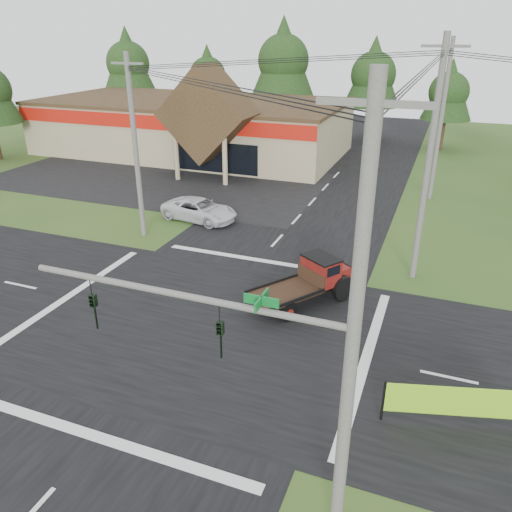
% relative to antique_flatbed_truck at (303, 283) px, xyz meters
% --- Properties ---
extents(ground, '(120.00, 120.00, 0.00)m').
position_rel_antique_flatbed_truck_xyz_m(ground, '(-3.52, -3.32, -1.06)').
color(ground, '#2A4E1C').
rests_on(ground, ground).
extents(road_ns, '(12.00, 120.00, 0.02)m').
position_rel_antique_flatbed_truck_xyz_m(road_ns, '(-3.52, -3.32, -1.05)').
color(road_ns, black).
rests_on(road_ns, ground).
extents(road_ew, '(120.00, 12.00, 0.02)m').
position_rel_antique_flatbed_truck_xyz_m(road_ew, '(-3.52, -3.32, -1.05)').
color(road_ew, black).
rests_on(road_ew, ground).
extents(parking_apron, '(28.00, 14.00, 0.02)m').
position_rel_antique_flatbed_truck_xyz_m(parking_apron, '(-17.52, 15.68, -1.05)').
color(parking_apron, black).
rests_on(parking_apron, ground).
extents(cvs_building, '(30.40, 18.20, 9.19)m').
position_rel_antique_flatbed_truck_xyz_m(cvs_building, '(-19.22, 26.25, 1.71)').
color(cvs_building, tan).
rests_on(cvs_building, ground).
extents(traffic_signal_mast, '(8.12, 0.24, 7.00)m').
position_rel_antique_flatbed_truck_xyz_m(traffic_signal_mast, '(2.30, -10.82, 3.36)').
color(traffic_signal_mast, '#595651').
rests_on(traffic_signal_mast, ground).
extents(utility_pole_nr, '(2.00, 0.30, 11.00)m').
position_rel_antique_flatbed_truck_xyz_m(utility_pole_nr, '(3.98, -10.82, 4.57)').
color(utility_pole_nr, '#595651').
rests_on(utility_pole_nr, ground).
extents(utility_pole_nw, '(2.00, 0.30, 10.50)m').
position_rel_antique_flatbed_truck_xyz_m(utility_pole_nw, '(-11.52, 4.68, 4.32)').
color(utility_pole_nw, '#595651').
rests_on(utility_pole_nw, ground).
extents(utility_pole_ne, '(2.00, 0.30, 11.50)m').
position_rel_antique_flatbed_truck_xyz_m(utility_pole_ne, '(4.48, 4.68, 4.82)').
color(utility_pole_ne, '#595651').
rests_on(utility_pole_ne, ground).
extents(utility_pole_n, '(2.00, 0.30, 11.20)m').
position_rel_antique_flatbed_truck_xyz_m(utility_pole_n, '(4.48, 18.68, 4.67)').
color(utility_pole_n, '#595651').
rests_on(utility_pole_n, ground).
extents(tree_row_a, '(6.72, 6.72, 12.12)m').
position_rel_antique_flatbed_truck_xyz_m(tree_row_a, '(-33.52, 36.68, 6.98)').
color(tree_row_a, '#332316').
rests_on(tree_row_a, ground).
extents(tree_row_b, '(5.60, 5.60, 10.10)m').
position_rel_antique_flatbed_truck_xyz_m(tree_row_b, '(-23.52, 38.68, 5.64)').
color(tree_row_b, '#332316').
rests_on(tree_row_b, ground).
extents(tree_row_c, '(7.28, 7.28, 13.13)m').
position_rel_antique_flatbed_truck_xyz_m(tree_row_c, '(-13.52, 37.68, 7.66)').
color(tree_row_c, '#332316').
rests_on(tree_row_c, ground).
extents(tree_row_d, '(6.16, 6.16, 11.11)m').
position_rel_antique_flatbed_truck_xyz_m(tree_row_d, '(-3.52, 38.68, 6.31)').
color(tree_row_d, '#332316').
rests_on(tree_row_d, ground).
extents(tree_row_e, '(5.04, 5.04, 9.09)m').
position_rel_antique_flatbed_truck_xyz_m(tree_row_e, '(4.48, 36.68, 4.97)').
color(tree_row_e, '#332316').
rests_on(tree_row_e, ground).
extents(antique_flatbed_truck, '(4.47, 5.31, 2.13)m').
position_rel_antique_flatbed_truck_xyz_m(antique_flatbed_truck, '(0.00, 0.00, 0.00)').
color(antique_flatbed_truck, '#590C0D').
rests_on(antique_flatbed_truck, ground).
extents(roadside_banner, '(4.33, 1.31, 1.52)m').
position_rel_antique_flatbed_truck_xyz_m(roadside_banner, '(6.58, -5.79, -0.30)').
color(roadside_banner, '#8CD21C').
rests_on(roadside_banner, ground).
extents(white_pickup, '(5.42, 3.10, 1.42)m').
position_rel_antique_flatbed_truck_xyz_m(white_pickup, '(-9.50, 8.30, -0.35)').
color(white_pickup, silver).
rests_on(white_pickup, ground).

